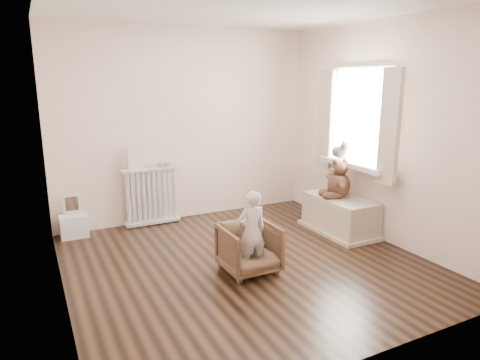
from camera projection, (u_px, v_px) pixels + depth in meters
name	position (u px, v px, depth m)	size (l,w,h in m)	color
floor	(246.00, 263.00, 4.57)	(3.60, 3.60, 0.01)	black
ceiling	(247.00, 3.00, 3.97)	(3.60, 3.60, 0.01)	white
back_wall	(186.00, 125.00, 5.84)	(3.60, 0.02, 2.60)	white
front_wall	(379.00, 179.00, 2.71)	(3.60, 0.02, 2.60)	white
left_wall	(52.00, 156.00, 3.48)	(0.02, 3.60, 2.60)	white
right_wall	(381.00, 132.00, 5.06)	(0.02, 3.60, 2.60)	white
window	(362.00, 118.00, 5.27)	(0.03, 0.90, 1.10)	white
window_sill	(353.00, 165.00, 5.36)	(0.22, 1.10, 0.06)	silver
curtain_left	(390.00, 128.00, 4.74)	(0.06, 0.26, 1.30)	beige
curtain_right	(326.00, 119.00, 5.73)	(0.06, 0.26, 1.30)	beige
radiator	(152.00, 196.00, 5.70)	(0.74, 0.14, 0.78)	silver
paper_doll	(135.00, 157.00, 5.49)	(0.19, 0.02, 0.31)	beige
tin_a	(161.00, 165.00, 5.67)	(0.09, 0.09, 0.05)	#A59E8C
tin_b	(167.00, 165.00, 5.71)	(0.08, 0.08, 0.05)	#A59E8C
toy_vanity	(73.00, 216.00, 5.26)	(0.33, 0.23, 0.51)	silver
armchair	(249.00, 248.00, 4.31)	(0.53, 0.55, 0.50)	brown
child	(252.00, 232.00, 4.23)	(0.31, 0.20, 0.85)	beige
toy_bench	(340.00, 217.00, 5.47)	(0.51, 0.96, 0.45)	beige
teddy_bear	(339.00, 180.00, 5.38)	(0.39, 0.30, 0.48)	#3A2116
plush_cat	(340.00, 151.00, 5.55)	(0.18, 0.29, 0.25)	slate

